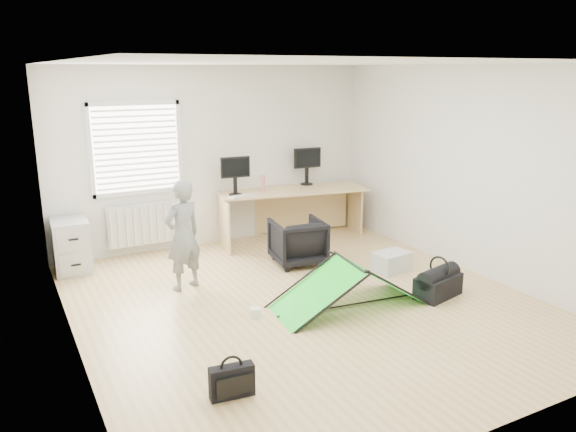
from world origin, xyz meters
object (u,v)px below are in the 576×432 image
monitor_right (307,171)px  storage_crate (392,262)px  kite (349,284)px  thermos (263,183)px  filing_cabinet (71,245)px  laptop_bag (232,381)px  person (183,235)px  office_chair (298,242)px  monitor_left (235,181)px  desk (292,214)px  duffel_bag (438,286)px

monitor_right → storage_crate: monitor_right is taller
kite → thermos: bearing=91.7°
filing_cabinet → laptop_bag: 3.88m
person → thermos: bearing=-161.3°
monitor_right → office_chair: 1.75m
kite → office_chair: bearing=89.3°
filing_cabinet → monitor_right: monitor_right is taller
monitor_left → kite: (0.23, -2.71, -0.75)m
monitor_left → kite: bearing=-80.0°
person → desk: bearing=-169.5°
office_chair → laptop_bag: size_ratio=1.87×
desk → thermos: (-0.47, 0.09, 0.53)m
office_chair → kite: size_ratio=0.40×
thermos → kite: thermos is taller
filing_cabinet → storage_crate: bearing=-26.0°
filing_cabinet → duffel_bag: bearing=-36.6°
kite → laptop_bag: size_ratio=4.65×
monitor_left → laptop_bag: (-1.65, -3.78, -0.88)m
person → kite: (1.47, -1.42, -0.41)m
thermos → office_chair: size_ratio=0.36×
monitor_right → kite: size_ratio=0.27×
kite → laptop_bag: (-1.88, -1.08, -0.13)m
laptop_bag → monitor_right: bearing=60.0°
storage_crate → office_chair: bearing=138.4°
person → duffel_bag: bearing=127.8°
filing_cabinet → kite: bearing=-44.1°
thermos → kite: size_ratio=0.15×
monitor_left → office_chair: size_ratio=0.64×
kite → storage_crate: kite is taller
kite → storage_crate: (1.18, 0.70, -0.14)m
desk → thermos: bearing=178.6°
monitor_right → thermos: size_ratio=1.83×
filing_cabinet → office_chair: filing_cabinet is taller
filing_cabinet → kite: filing_cabinet is taller
office_chair → laptop_bag: bearing=60.1°
office_chair → person: (-1.68, -0.14, 0.37)m
desk → thermos: thermos is taller
storage_crate → duffel_bag: (-0.07, -0.96, 0.00)m
monitor_right → kite: 3.19m
filing_cabinet → monitor_left: (2.37, -0.03, 0.66)m
storage_crate → laptop_bag: laptop_bag is taller
person → kite: 2.08m
office_chair → filing_cabinet: bearing=-14.2°
desk → duffel_bag: (0.39, -2.92, -0.27)m
desk → kite: size_ratio=1.35×
office_chair → duffel_bag: size_ratio=1.16×
desk → kite: bearing=-95.2°
thermos → office_chair: (-0.04, -1.19, -0.61)m
thermos → monitor_left: bearing=-174.3°
filing_cabinet → storage_crate: (3.78, -2.03, -0.22)m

